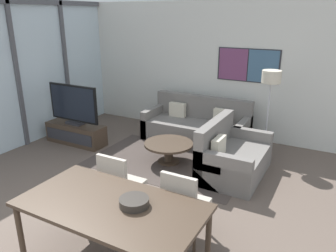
% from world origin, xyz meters
% --- Properties ---
extents(wall_back, '(7.26, 0.09, 2.80)m').
position_xyz_m(wall_back, '(0.01, 5.04, 1.40)').
color(wall_back, silver).
rests_on(wall_back, ground_plane).
extents(window_wall_left, '(0.07, 5.04, 2.80)m').
position_xyz_m(window_wall_left, '(-3.12, 2.52, 1.53)').
color(window_wall_left, silver).
rests_on(window_wall_left, ground_plane).
extents(area_rug, '(2.75, 1.71, 0.01)m').
position_xyz_m(area_rug, '(-0.15, 3.15, 0.00)').
color(area_rug, '#473D38').
rests_on(area_rug, ground_plane).
extents(tv_console, '(1.29, 0.43, 0.41)m').
position_xyz_m(tv_console, '(-2.26, 3.06, 0.21)').
color(tv_console, '#423326').
rests_on(tv_console, ground_plane).
extents(television, '(1.18, 0.20, 0.81)m').
position_xyz_m(television, '(-2.26, 3.06, 0.81)').
color(television, '#2D2D33').
rests_on(television, tv_console).
extents(sofa_main, '(2.13, 0.89, 0.89)m').
position_xyz_m(sofa_main, '(-0.15, 4.40, 0.28)').
color(sofa_main, slate).
rests_on(sofa_main, ground_plane).
extents(sofa_side, '(0.89, 1.41, 0.89)m').
position_xyz_m(sofa_side, '(0.94, 3.26, 0.28)').
color(sofa_side, slate).
rests_on(sofa_side, ground_plane).
extents(coffee_table, '(0.87, 0.87, 0.37)m').
position_xyz_m(coffee_table, '(-0.15, 3.15, 0.28)').
color(coffee_table, '#423326').
rests_on(coffee_table, ground_plane).
extents(dining_table, '(1.87, 0.98, 0.75)m').
position_xyz_m(dining_table, '(0.56, 0.64, 0.68)').
color(dining_table, '#423326').
rests_on(dining_table, ground_plane).
extents(dining_chair_left, '(0.46, 0.46, 0.91)m').
position_xyz_m(dining_chair_left, '(0.10, 1.36, 0.52)').
color(dining_chair_left, '#B2A899').
rests_on(dining_chair_left, ground_plane).
extents(dining_chair_centre, '(0.46, 0.46, 0.91)m').
position_xyz_m(dining_chair_centre, '(1.02, 1.33, 0.52)').
color(dining_chair_centre, '#B2A899').
rests_on(dining_chair_centre, ground_plane).
extents(fruit_bowl, '(0.30, 0.30, 0.08)m').
position_xyz_m(fruit_bowl, '(0.78, 0.72, 0.80)').
color(fruit_bowl, '#332D28').
rests_on(fruit_bowl, dining_table).
extents(floor_lamp, '(0.33, 0.33, 1.60)m').
position_xyz_m(floor_lamp, '(1.28, 4.26, 1.36)').
color(floor_lamp, '#2D2D33').
rests_on(floor_lamp, ground_plane).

